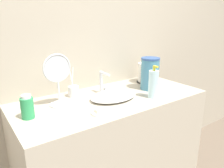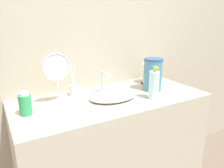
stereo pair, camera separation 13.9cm
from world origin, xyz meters
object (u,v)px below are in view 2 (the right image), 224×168
vanity_mirror (57,77)px  water_pitcher (153,74)px  toothbrush_cup (75,90)px  shampoo_bottle (25,104)px  lotion_bottle (154,85)px  electric_kettle (152,74)px  faucet (104,81)px

vanity_mirror → water_pitcher: 0.72m
toothbrush_cup → shampoo_bottle: (-0.37, -0.18, 0.02)m
lotion_bottle → electric_kettle: bearing=52.3°
faucet → electric_kettle: 0.47m
electric_kettle → toothbrush_cup: 0.68m
lotion_bottle → faucet: bearing=129.7°
toothbrush_cup → shampoo_bottle: size_ratio=1.56×
faucet → shampoo_bottle: (-0.58, -0.12, -0.03)m
toothbrush_cup → shampoo_bottle: bearing=-154.4°
faucet → lotion_bottle: bearing=-50.3°
faucet → lotion_bottle: size_ratio=0.72×
vanity_mirror → lotion_bottle: bearing=-22.2°
toothbrush_cup → vanity_mirror: 0.23m
electric_kettle → vanity_mirror: bearing=-176.2°
electric_kettle → toothbrush_cup: toothbrush_cup is taller
electric_kettle → toothbrush_cup: size_ratio=0.95×
electric_kettle → lotion_bottle: (-0.23, -0.30, 0.02)m
electric_kettle → water_pitcher: bearing=-128.0°
electric_kettle → shampoo_bottle: bearing=-172.8°
toothbrush_cup → electric_kettle: bearing=-3.7°
faucet → vanity_mirror: size_ratio=0.50×
lotion_bottle → shampoo_bottle: bearing=168.4°
lotion_bottle → toothbrush_cup: bearing=142.7°
lotion_bottle → vanity_mirror: 0.65m
faucet → water_pitcher: 0.38m
toothbrush_cup → lotion_bottle: (0.45, -0.34, 0.06)m
toothbrush_cup → lotion_bottle: size_ratio=0.93×
faucet → electric_kettle: size_ratio=0.82×
lotion_bottle → shampoo_bottle: lotion_bottle is taller
electric_kettle → shampoo_bottle: size_ratio=1.47×
lotion_bottle → vanity_mirror: size_ratio=0.69×
faucet → water_pitcher: (0.35, -0.13, 0.03)m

